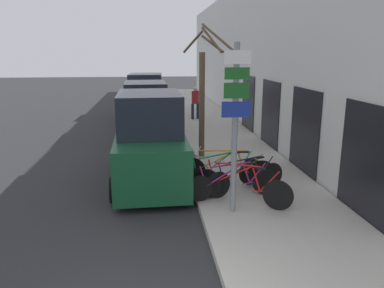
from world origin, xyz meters
TOP-DOWN VIEW (x-y plane):
  - ground_plane at (0.00, 11.20)m, footprint 80.00×80.00m
  - sidewalk_curb at (2.60, 14.00)m, footprint 3.20×32.00m
  - building_facade at (4.35, 13.92)m, footprint 0.23×32.00m
  - signpost at (1.67, 3.25)m, footprint 0.58×0.14m
  - bicycle_0 at (1.95, 3.65)m, footprint 1.91×1.30m
  - bicycle_1 at (1.84, 3.99)m, footprint 2.17×0.52m
  - bicycle_2 at (2.21, 4.27)m, footprint 2.04×0.82m
  - bicycle_3 at (1.70, 4.52)m, footprint 2.18×0.90m
  - bicycle_4 at (1.87, 4.87)m, footprint 2.34×0.73m
  - parked_car_0 at (-0.02, 5.72)m, footprint 2.01×4.40m
  - parked_car_1 at (-0.17, 11.32)m, footprint 2.08×4.82m
  - parked_car_2 at (-0.20, 16.47)m, footprint 2.25×4.28m
  - pedestrian_near at (2.24, 14.50)m, footprint 0.41×0.36m
  - street_tree at (1.65, 7.59)m, footprint 1.41×1.59m

SIDE VIEW (x-z plane):
  - ground_plane at x=0.00m, z-range 0.00..0.00m
  - sidewalk_curb at x=2.60m, z-range 0.00..0.15m
  - bicycle_1 at x=1.84m, z-range 0.10..0.93m
  - bicycle_2 at x=2.21m, z-range 0.09..0.95m
  - bicycle_0 at x=1.95m, z-range 0.08..1.00m
  - bicycle_4 at x=1.87m, z-range 0.08..1.01m
  - bicycle_3 at x=1.70m, z-range 0.08..1.02m
  - parked_car_1 at x=-0.17m, z-range -0.11..2.15m
  - parked_car_2 at x=-0.20m, z-range -0.10..2.21m
  - pedestrian_near at x=2.24m, z-range 0.27..1.87m
  - parked_car_0 at x=-0.02m, z-range -0.13..2.28m
  - signpost at x=1.67m, z-range 0.33..3.77m
  - street_tree at x=1.65m, z-range 0.08..4.18m
  - building_facade at x=4.35m, z-range -0.02..6.48m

